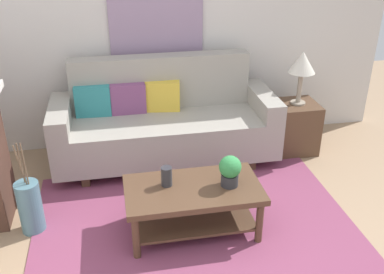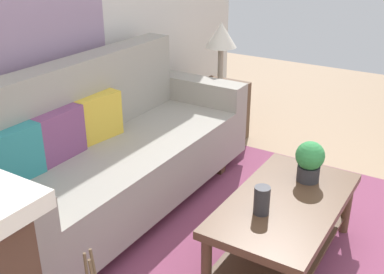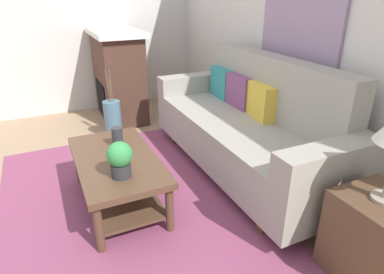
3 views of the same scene
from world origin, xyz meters
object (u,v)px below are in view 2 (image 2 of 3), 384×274
(throw_pillow_plum, at_px, (59,135))
(side_table, at_px, (219,113))
(framed_painting, at_px, (49,2))
(coffee_table, at_px, (285,217))
(throw_pillow_mustard, at_px, (97,117))
(tabletop_vase, at_px, (262,200))
(potted_plant_tabletop, at_px, (310,160))
(couch, at_px, (114,154))
(throw_pillow_teal, at_px, (12,156))
(table_lamp, at_px, (221,38))

(throw_pillow_plum, relative_size, side_table, 0.64)
(side_table, bearing_deg, framed_painting, 159.92)
(coffee_table, height_order, framed_painting, framed_painting)
(throw_pillow_mustard, distance_m, tabletop_vase, 1.33)
(potted_plant_tabletop, distance_m, side_table, 1.67)
(couch, bearing_deg, throw_pillow_mustard, 90.00)
(throw_pillow_teal, distance_m, side_table, 2.20)
(throw_pillow_mustard, distance_m, table_lamp, 1.49)
(couch, height_order, throw_pillow_teal, couch)
(coffee_table, height_order, table_lamp, table_lamp)
(couch, distance_m, table_lamp, 1.55)
(throw_pillow_teal, bearing_deg, side_table, -4.93)
(table_lamp, relative_size, framed_painting, 0.58)
(throw_pillow_plum, height_order, tabletop_vase, throw_pillow_plum)
(throw_pillow_teal, height_order, throw_pillow_mustard, same)
(couch, xyz_separation_m, coffee_table, (0.06, -1.26, -0.12))
(throw_pillow_mustard, distance_m, potted_plant_tabletop, 1.46)
(table_lamp, bearing_deg, coffee_table, -139.12)
(coffee_table, height_order, tabletop_vase, tabletop_vase)
(throw_pillow_teal, xyz_separation_m, potted_plant_tabletop, (1.07, -1.41, -0.11))
(throw_pillow_plum, relative_size, coffee_table, 0.33)
(side_table, xyz_separation_m, table_lamp, (0.00, 0.00, 0.71))
(throw_pillow_teal, relative_size, tabletop_vase, 2.20)
(couch, bearing_deg, throw_pillow_plum, 160.73)
(throw_pillow_teal, bearing_deg, throw_pillow_plum, 0.00)
(potted_plant_tabletop, bearing_deg, table_lamp, 48.32)
(table_lamp, bearing_deg, side_table, 0.00)
(throw_pillow_teal, xyz_separation_m, throw_pillow_plum, (0.36, 0.00, 0.00))
(throw_pillow_plum, relative_size, throw_pillow_mustard, 1.00)
(coffee_table, bearing_deg, tabletop_vase, 161.22)
(table_lamp, bearing_deg, throw_pillow_mustard, 172.64)
(throw_pillow_plum, xyz_separation_m, side_table, (1.80, -0.19, -0.40))
(framed_painting, bearing_deg, throw_pillow_teal, -154.56)
(potted_plant_tabletop, bearing_deg, coffee_table, 174.80)
(framed_painting, bearing_deg, table_lamp, -20.08)
(throw_pillow_mustard, bearing_deg, throw_pillow_teal, 180.00)
(framed_painting, bearing_deg, throw_pillow_plum, -136.43)
(throw_pillow_plum, bearing_deg, coffee_table, -73.25)
(throw_pillow_mustard, xyz_separation_m, framed_painting, (0.00, 0.34, 0.75))
(table_lamp, distance_m, framed_painting, 1.60)
(couch, relative_size, potted_plant_tabletop, 8.73)
(couch, height_order, potted_plant_tabletop, couch)
(throw_pillow_mustard, relative_size, tabletop_vase, 2.20)
(couch, xyz_separation_m, side_table, (1.44, -0.06, -0.15))
(coffee_table, height_order, potted_plant_tabletop, potted_plant_tabletop)
(throw_pillow_teal, relative_size, potted_plant_tabletop, 1.37)
(throw_pillow_plum, bearing_deg, side_table, -5.91)
(throw_pillow_mustard, bearing_deg, coffee_table, -87.58)
(throw_pillow_teal, distance_m, throw_pillow_plum, 0.36)
(coffee_table, relative_size, tabletop_vase, 6.71)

